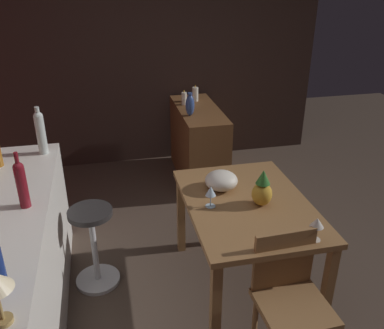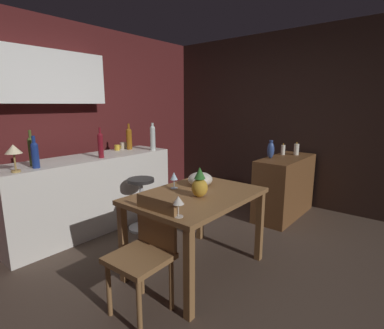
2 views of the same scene
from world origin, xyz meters
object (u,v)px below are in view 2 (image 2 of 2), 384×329
object	(u,v)px
pillar_candle_tall	(296,149)
wine_bottle_clear	(153,137)
counter_lamp	(13,151)
pineapple_centerpiece	(200,184)
wine_bottle_amber	(129,138)
dining_table	(196,204)
chair_near_window	(146,250)
wine_bottle_cobalt	(35,153)
cup_cream	(123,145)
pillar_candle_short	(283,150)
wine_glass_left	(178,201)
wine_glass_right	(174,177)
sideboard_cabinet	(284,187)
wine_bottle_ruby	(101,144)
cup_mustard	(117,148)
fruit_bowl	(200,179)
bar_stool	(142,202)
vase_ceramic_blue	(271,150)
wine_bottle_olive	(32,150)

from	to	relation	value
pillar_candle_tall	wine_bottle_clear	bearing A→B (deg)	131.36
counter_lamp	wine_bottle_clear	bearing A→B (deg)	0.02
pineapple_centerpiece	wine_bottle_amber	bearing A→B (deg)	69.21
dining_table	counter_lamp	xyz separation A→B (m)	(-0.95, 1.40, 0.46)
chair_near_window	wine_bottle_cobalt	distance (m)	1.60
cup_cream	pillar_candle_short	world-z (taller)	cup_cream
wine_glass_left	pillar_candle_tall	xyz separation A→B (m)	(2.62, 0.13, 0.04)
wine_glass_right	pineapple_centerpiece	bearing A→B (deg)	-98.14
cup_cream	pineapple_centerpiece	bearing A→B (deg)	-109.25
sideboard_cabinet	cup_cream	size ratio (longest dim) A/B	8.83
wine_bottle_ruby	pillar_candle_tall	world-z (taller)	wine_bottle_ruby
wine_bottle_cobalt	cup_mustard	size ratio (longest dim) A/B	3.05
fruit_bowl	wine_bottle_cobalt	size ratio (longest dim) A/B	0.74
chair_near_window	sideboard_cabinet	bearing A→B (deg)	-0.87
wine_glass_left	wine_bottle_clear	distance (m)	2.10
dining_table	wine_bottle_ruby	size ratio (longest dim) A/B	3.27
bar_stool	wine_bottle_cobalt	distance (m)	1.30
chair_near_window	wine_bottle_amber	bearing A→B (deg)	53.93
chair_near_window	wine_glass_left	world-z (taller)	wine_glass_left
wine_glass_left	pillar_candle_tall	distance (m)	2.63
dining_table	wine_glass_right	size ratio (longest dim) A/B	7.51
wine_bottle_amber	pillar_candle_short	world-z (taller)	wine_bottle_amber
wine_bottle_cobalt	counter_lamp	world-z (taller)	wine_bottle_cobalt
wine_glass_right	bar_stool	bearing A→B (deg)	70.81
wine_bottle_cobalt	counter_lamp	bearing A→B (deg)	-168.29
wine_bottle_clear	vase_ceramic_blue	xyz separation A→B (m)	(0.85, -1.34, -0.15)
wine_bottle_cobalt	wine_bottle_amber	distance (m)	1.40
bar_stool	cup_mustard	xyz separation A→B (m)	(0.18, 0.69, 0.59)
bar_stool	wine_bottle_olive	xyz separation A→B (m)	(-1.00, 0.50, 0.72)
chair_near_window	wine_glass_left	xyz separation A→B (m)	(0.14, -0.20, 0.38)
wine_bottle_cobalt	cup_mustard	xyz separation A→B (m)	(1.21, 0.33, -0.11)
dining_table	wine_bottle_clear	size ratio (longest dim) A/B	3.14
sideboard_cabinet	wine_bottle_amber	world-z (taller)	wine_bottle_amber
wine_bottle_amber	wine_bottle_ruby	bearing A→B (deg)	-156.80
pillar_candle_short	wine_bottle_ruby	bearing A→B (deg)	145.48
counter_lamp	vase_ceramic_blue	xyz separation A→B (m)	(2.58, -1.34, -0.17)
chair_near_window	wine_glass_left	bearing A→B (deg)	-53.62
sideboard_cabinet	wine_bottle_ruby	size ratio (longest dim) A/B	3.07
wine_glass_left	wine_glass_right	distance (m)	0.72
wine_bottle_clear	wine_bottle_ruby	bearing A→B (deg)	177.71
cup_cream	vase_ceramic_blue	size ratio (longest dim) A/B	0.52
fruit_bowl	wine_bottle_clear	size ratio (longest dim) A/B	0.64
sideboard_cabinet	chair_near_window	bearing A→B (deg)	179.13
dining_table	wine_glass_left	world-z (taller)	wine_glass_left
chair_near_window	wine_bottle_olive	world-z (taller)	wine_bottle_olive
bar_stool	pineapple_centerpiece	world-z (taller)	pineapple_centerpiece
wine_glass_left	fruit_bowl	bearing A→B (deg)	27.02
wine_glass_right	wine_bottle_olive	xyz separation A→B (m)	(-0.72, 1.32, 0.21)
pillar_candle_tall	vase_ceramic_blue	world-z (taller)	vase_ceramic_blue
bar_stool	cup_mustard	distance (m)	0.93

